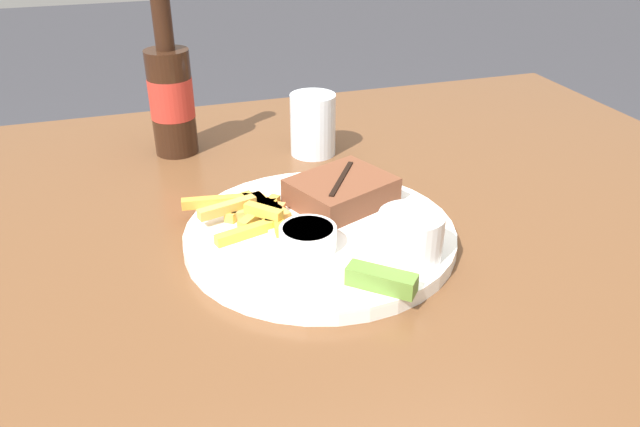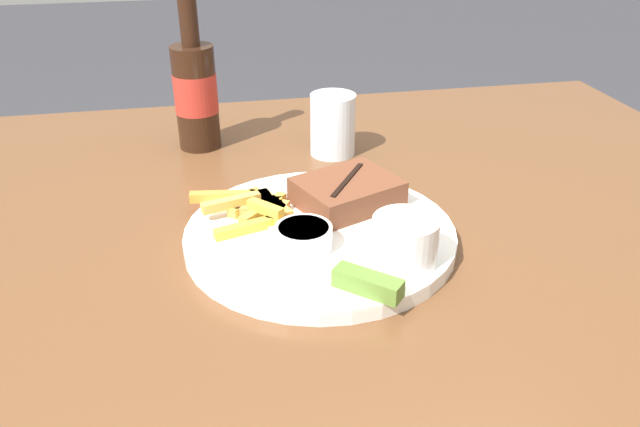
{
  "view_description": "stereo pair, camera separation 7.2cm",
  "coord_description": "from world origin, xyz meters",
  "px_view_note": "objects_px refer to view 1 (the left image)",
  "views": [
    {
      "loc": [
        -0.19,
        -0.6,
        1.11
      ],
      "look_at": [
        0.0,
        0.0,
        0.76
      ],
      "focal_mm": 35.0,
      "sensor_mm": 36.0,
      "label": 1
    },
    {
      "loc": [
        -0.12,
        -0.62,
        1.11
      ],
      "look_at": [
        0.0,
        0.0,
        0.76
      ],
      "focal_mm": 35.0,
      "sensor_mm": 36.0,
      "label": 2
    }
  ],
  "objects_px": {
    "fork_utensil": "(248,229)",
    "drinking_glass": "(313,125)",
    "beer_bottle": "(171,95)",
    "dipping_sauce_cup": "(308,237)",
    "pickle_spear": "(381,280)",
    "coleslaw_cup": "(411,233)",
    "dinner_plate": "(320,235)",
    "steak_portion": "(341,191)"
  },
  "relations": [
    {
      "from": "dipping_sauce_cup",
      "to": "pickle_spear",
      "type": "bearing_deg",
      "value": -63.16
    },
    {
      "from": "pickle_spear",
      "to": "fork_utensil",
      "type": "relative_size",
      "value": 0.51
    },
    {
      "from": "steak_portion",
      "to": "drinking_glass",
      "type": "bearing_deg",
      "value": 82.85
    },
    {
      "from": "pickle_spear",
      "to": "dipping_sauce_cup",
      "type": "bearing_deg",
      "value": 116.84
    },
    {
      "from": "pickle_spear",
      "to": "fork_utensil",
      "type": "bearing_deg",
      "value": 124.22
    },
    {
      "from": "steak_portion",
      "to": "fork_utensil",
      "type": "height_order",
      "value": "steak_portion"
    },
    {
      "from": "dinner_plate",
      "to": "pickle_spear",
      "type": "xyz_separation_m",
      "value": [
        0.02,
        -0.13,
        0.02
      ]
    },
    {
      "from": "dinner_plate",
      "to": "fork_utensil",
      "type": "relative_size",
      "value": 2.39
    },
    {
      "from": "dinner_plate",
      "to": "fork_utensil",
      "type": "height_order",
      "value": "fork_utensil"
    },
    {
      "from": "drinking_glass",
      "to": "dipping_sauce_cup",
      "type": "bearing_deg",
      "value": -108.14
    },
    {
      "from": "steak_portion",
      "to": "fork_utensil",
      "type": "xyz_separation_m",
      "value": [
        -0.13,
        -0.03,
        -0.01
      ]
    },
    {
      "from": "dipping_sauce_cup",
      "to": "beer_bottle",
      "type": "relative_size",
      "value": 0.25
    },
    {
      "from": "fork_utensil",
      "to": "dipping_sauce_cup",
      "type": "bearing_deg",
      "value": -31.86
    },
    {
      "from": "dinner_plate",
      "to": "steak_portion",
      "type": "bearing_deg",
      "value": 50.01
    },
    {
      "from": "dinner_plate",
      "to": "beer_bottle",
      "type": "bearing_deg",
      "value": 111.7
    },
    {
      "from": "steak_portion",
      "to": "coleslaw_cup",
      "type": "distance_m",
      "value": 0.14
    },
    {
      "from": "fork_utensil",
      "to": "beer_bottle",
      "type": "xyz_separation_m",
      "value": [
        -0.05,
        0.31,
        0.07
      ]
    },
    {
      "from": "coleslaw_cup",
      "to": "steak_portion",
      "type": "bearing_deg",
      "value": 101.86
    },
    {
      "from": "dinner_plate",
      "to": "drinking_glass",
      "type": "relative_size",
      "value": 3.37
    },
    {
      "from": "coleslaw_cup",
      "to": "pickle_spear",
      "type": "xyz_separation_m",
      "value": [
        -0.05,
        -0.05,
        -0.02
      ]
    },
    {
      "from": "dinner_plate",
      "to": "pickle_spear",
      "type": "height_order",
      "value": "pickle_spear"
    },
    {
      "from": "dipping_sauce_cup",
      "to": "dinner_plate",
      "type": "bearing_deg",
      "value": 55.41
    },
    {
      "from": "fork_utensil",
      "to": "drinking_glass",
      "type": "bearing_deg",
      "value": 71.36
    },
    {
      "from": "dinner_plate",
      "to": "coleslaw_cup",
      "type": "bearing_deg",
      "value": -48.99
    },
    {
      "from": "coleslaw_cup",
      "to": "pickle_spear",
      "type": "distance_m",
      "value": 0.07
    },
    {
      "from": "dinner_plate",
      "to": "pickle_spear",
      "type": "relative_size",
      "value": 4.69
    },
    {
      "from": "steak_portion",
      "to": "dipping_sauce_cup",
      "type": "relative_size",
      "value": 2.28
    },
    {
      "from": "beer_bottle",
      "to": "dipping_sauce_cup",
      "type": "bearing_deg",
      "value": -74.03
    },
    {
      "from": "beer_bottle",
      "to": "steak_portion",
      "type": "bearing_deg",
      "value": -57.32
    },
    {
      "from": "fork_utensil",
      "to": "drinking_glass",
      "type": "xyz_separation_m",
      "value": [
        0.15,
        0.24,
        0.03
      ]
    },
    {
      "from": "dinner_plate",
      "to": "steak_portion",
      "type": "height_order",
      "value": "steak_portion"
    },
    {
      "from": "coleslaw_cup",
      "to": "dipping_sauce_cup",
      "type": "distance_m",
      "value": 0.11
    },
    {
      "from": "pickle_spear",
      "to": "beer_bottle",
      "type": "relative_size",
      "value": 0.26
    },
    {
      "from": "coleslaw_cup",
      "to": "fork_utensil",
      "type": "height_order",
      "value": "coleslaw_cup"
    },
    {
      "from": "steak_portion",
      "to": "pickle_spear",
      "type": "bearing_deg",
      "value": -97.07
    },
    {
      "from": "drinking_glass",
      "to": "fork_utensil",
      "type": "bearing_deg",
      "value": -122.84
    },
    {
      "from": "fork_utensil",
      "to": "drinking_glass",
      "type": "distance_m",
      "value": 0.28
    },
    {
      "from": "drinking_glass",
      "to": "steak_portion",
      "type": "bearing_deg",
      "value": -97.15
    },
    {
      "from": "dipping_sauce_cup",
      "to": "beer_bottle",
      "type": "xyz_separation_m",
      "value": [
        -0.1,
        0.36,
        0.06
      ]
    },
    {
      "from": "coleslaw_cup",
      "to": "fork_utensil",
      "type": "relative_size",
      "value": 0.53
    },
    {
      "from": "steak_portion",
      "to": "pickle_spear",
      "type": "height_order",
      "value": "steak_portion"
    },
    {
      "from": "pickle_spear",
      "to": "fork_utensil",
      "type": "xyz_separation_m",
      "value": [
        -0.1,
        0.15,
        -0.01
      ]
    }
  ]
}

